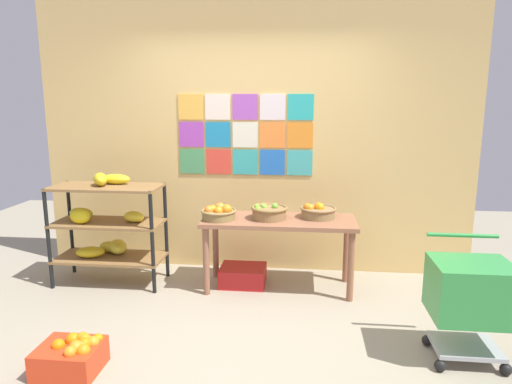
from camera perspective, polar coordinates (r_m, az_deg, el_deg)
name	(u,v)px	position (r m, az deg, el deg)	size (l,w,h in m)	color
ground	(232,337)	(3.64, -3.07, -17.90)	(9.02, 9.02, 0.00)	gray
back_wall_with_art	(254,131)	(4.72, -0.29, 7.71)	(4.53, 0.07, 2.97)	#DCB56A
banana_shelf_unit	(107,223)	(4.69, -18.42, -3.79)	(1.06, 0.51, 1.11)	black
display_table	(279,229)	(4.30, 2.93, -4.66)	(1.44, 0.57, 0.69)	#925D41
fruit_basket_back_left	(269,212)	(4.25, 1.67, -2.52)	(0.35, 0.35, 0.15)	olive
fruit_basket_centre	(219,213)	(4.25, -4.77, -2.64)	(0.33, 0.33, 0.15)	olive
fruit_basket_back_right	(318,211)	(4.33, 7.83, -2.44)	(0.34, 0.34, 0.15)	olive
produce_crate_under_table	(243,275)	(4.54, -1.66, -10.53)	(0.44, 0.36, 0.18)	red
orange_crate_foreground	(72,355)	(3.42, -22.29, -18.60)	(0.41, 0.34, 0.25)	red
shopping_cart	(470,294)	(3.47, 25.52, -11.60)	(0.52, 0.47, 0.85)	black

